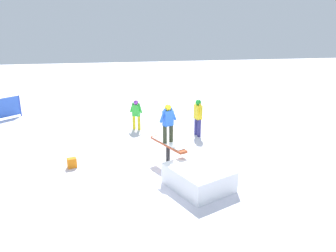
% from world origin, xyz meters
% --- Properties ---
extents(ground_plane, '(60.00, 60.00, 0.00)m').
position_xyz_m(ground_plane, '(0.00, 0.00, 0.00)').
color(ground_plane, white).
extents(rail_feature, '(1.76, 1.00, 0.91)m').
position_xyz_m(rail_feature, '(0.00, 0.00, 0.74)').
color(rail_feature, black).
rests_on(rail_feature, ground).
extents(snow_kicker_ramp, '(2.26, 2.11, 0.65)m').
position_xyz_m(snow_kicker_ramp, '(-1.50, -0.67, 0.33)').
color(snow_kicker_ramp, white).
rests_on(snow_kicker_ramp, ground).
extents(main_rider_on_rail, '(1.49, 0.91, 1.33)m').
position_xyz_m(main_rider_on_rail, '(0.00, 0.00, 1.55)').
color(main_rider_on_rail, white).
rests_on(main_rider_on_rail, rail_feature).
extents(bystander_green, '(0.39, 0.59, 1.39)m').
position_xyz_m(bystander_green, '(4.34, 0.73, 0.78)').
color(bystander_green, yellow).
rests_on(bystander_green, ground).
extents(bystander_yellow, '(0.71, 0.31, 1.62)m').
position_xyz_m(bystander_yellow, '(3.03, -1.83, 0.91)').
color(bystander_yellow, navy).
rests_on(bystander_yellow, ground).
extents(backpack_on_snow, '(0.30, 0.35, 0.34)m').
position_xyz_m(backpack_on_snow, '(0.59, 3.23, 0.17)').
color(backpack_on_snow, orange).
rests_on(backpack_on_snow, ground).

